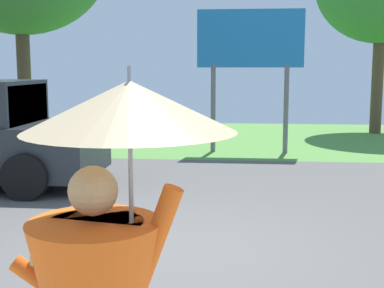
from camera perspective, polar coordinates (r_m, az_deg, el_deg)
ground_plane at (r=9.22m, az=1.04°, el=-5.33°), size 40.00×22.00×0.20m
roadside_billboard at (r=13.25m, az=6.26°, el=10.09°), size 2.60×0.12×3.50m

